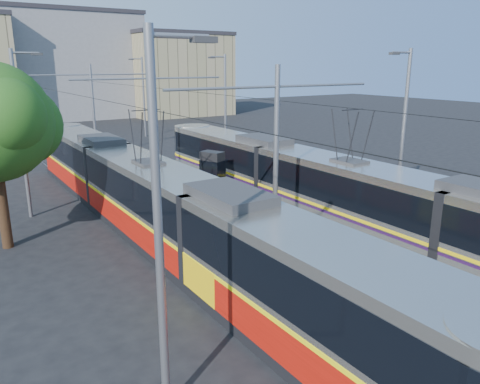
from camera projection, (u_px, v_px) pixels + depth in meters
ground at (454, 345)px, 12.60m from camera, size 160.00×160.00×0.00m
platform at (177, 196)px, 26.28m from camera, size 4.00×50.00×0.30m
tactile_strip_left at (153, 197)px, 25.47m from camera, size 0.70×50.00×0.01m
tactile_strip_right at (200, 189)px, 27.01m from camera, size 0.70×50.00×0.01m
rails at (177, 198)px, 26.32m from camera, size 8.71×70.00×0.03m
tram_left at (150, 200)px, 19.96m from camera, size 2.43×32.01×5.50m
tram_right at (347, 195)px, 20.13m from camera, size 2.43×30.66×5.50m
catenary at (199, 123)px, 22.83m from camera, size 9.20×70.00×7.00m
street_lamps at (146, 117)px, 28.44m from camera, size 15.18×38.22×8.00m
shelter at (213, 175)px, 24.52m from camera, size 1.14×1.38×2.63m
building_centre at (67, 65)px, 65.52m from camera, size 18.36×14.28×14.28m
building_right at (177, 74)px, 68.41m from camera, size 14.28×10.20×11.74m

